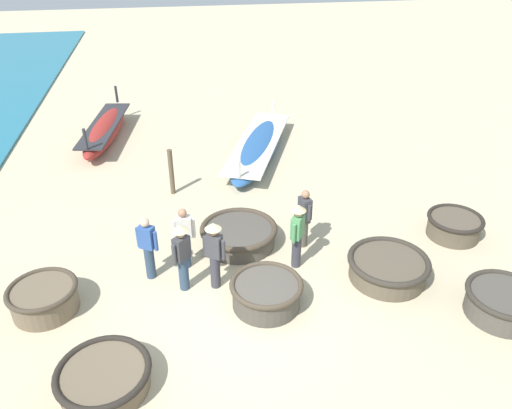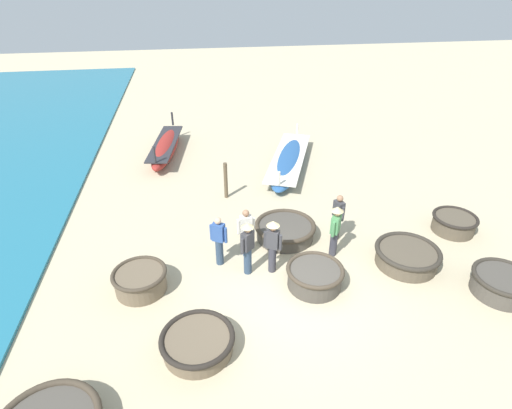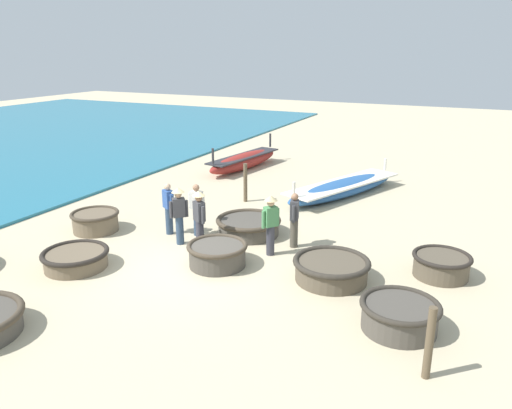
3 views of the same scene
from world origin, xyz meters
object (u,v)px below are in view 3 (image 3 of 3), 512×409
object	(u,v)px
fisherman_standing_right	(271,221)
mooring_post_mid_beach	(245,183)
long_boat_white_hull	(343,188)
coracle_front_right	(400,315)
coracle_nearest	(248,225)
coracle_center	(76,258)
coracle_weathered	(331,269)
coracle_beside_post	(441,264)
coracle_far_right	(95,221)
mooring_post_inland	(429,343)
fisherman_crouching	(168,207)
long_boat_red_hull	(244,161)
coracle_upturned	(217,254)
fisherman_with_hat	(199,216)
fisherman_by_coracle	(179,212)
fisherman_hauling	(294,219)

from	to	relation	value
fisherman_standing_right	mooring_post_mid_beach	bearing A→B (deg)	124.45
long_boat_white_hull	coracle_front_right	bearing A→B (deg)	-67.34
coracle_nearest	coracle_center	size ratio (longest dim) A/B	1.15
coracle_weathered	long_boat_white_hull	distance (m)	7.38
coracle_beside_post	mooring_post_mid_beach	bearing A→B (deg)	153.81
coracle_far_right	mooring_post_inland	world-z (taller)	mooring_post_inland
coracle_beside_post	fisherman_crouching	size ratio (longest dim) A/B	0.90
mooring_post_inland	coracle_weathered	bearing A→B (deg)	131.72
coracle_nearest	long_boat_red_hull	world-z (taller)	long_boat_red_hull
coracle_upturned	fisherman_crouching	xyz separation A→B (m)	(-2.43, 1.37, 0.51)
coracle_far_right	mooring_post_mid_beach	size ratio (longest dim) A/B	1.03
coracle_far_right	coracle_nearest	bearing A→B (deg)	21.88
long_boat_red_hull	fisherman_with_hat	bearing A→B (deg)	-70.54
coracle_center	coracle_weathered	xyz separation A→B (m)	(6.08, 2.09, 0.05)
coracle_front_right	fisherman_standing_right	world-z (taller)	fisherman_standing_right
coracle_nearest	coracle_front_right	distance (m)	6.10
coracle_weathered	fisherman_crouching	world-z (taller)	fisherman_crouching
fisherman_by_coracle	coracle_center	bearing A→B (deg)	-121.09
coracle_beside_post	fisherman_by_coracle	size ratio (longest dim) A/B	0.85
coracle_weathered	mooring_post_inland	xyz separation A→B (m)	(2.57, -2.88, 0.37)
coracle_far_right	mooring_post_mid_beach	world-z (taller)	mooring_post_mid_beach
coracle_front_right	mooring_post_inland	world-z (taller)	mooring_post_inland
coracle_upturned	long_boat_white_hull	bearing A→B (deg)	81.54
fisherman_hauling	long_boat_red_hull	bearing A→B (deg)	125.25
coracle_weathered	fisherman_standing_right	xyz separation A→B (m)	(-1.95, 0.79, 0.66)
coracle_center	fisherman_by_coracle	xyz separation A→B (m)	(1.50, 2.49, 0.70)
coracle_nearest	coracle_weathered	distance (m)	3.69
fisherman_hauling	fisherman_with_hat	bearing A→B (deg)	-152.22
fisherman_standing_right	coracle_upturned	bearing A→B (deg)	-127.54
fisherman_hauling	coracle_beside_post	bearing A→B (deg)	-3.11
fisherman_standing_right	fisherman_crouching	world-z (taller)	fisherman_standing_right
long_boat_red_hull	mooring_post_inland	distance (m)	15.57
coracle_far_right	fisherman_standing_right	world-z (taller)	fisherman_standing_right
long_boat_red_hull	fisherman_standing_right	distance (m)	9.99
fisherman_crouching	coracle_far_right	bearing A→B (deg)	-160.42
coracle_nearest	coracle_far_right	bearing A→B (deg)	-158.12
coracle_far_right	long_boat_red_hull	world-z (taller)	long_boat_red_hull
fisherman_with_hat	coracle_front_right	bearing A→B (deg)	-18.20
coracle_far_right	coracle_beside_post	size ratio (longest dim) A/B	1.02
coracle_nearest	coracle_weathered	bearing A→B (deg)	-31.12
fisherman_standing_right	coracle_far_right	bearing A→B (deg)	-173.57
mooring_post_inland	fisherman_with_hat	bearing A→B (deg)	153.37
fisherman_hauling	fisherman_with_hat	distance (m)	2.62
coracle_front_right	mooring_post_mid_beach	size ratio (longest dim) A/B	1.13
long_boat_white_hull	fisherman_crouching	distance (m)	7.20
coracle_nearest	coracle_far_right	xyz separation A→B (m)	(-4.34, -1.74, 0.04)
coracle_beside_post	mooring_post_mid_beach	xyz separation A→B (m)	(-7.09, 3.49, 0.39)
fisherman_by_coracle	mooring_post_inland	bearing A→B (deg)	-24.62
coracle_upturned	fisherman_hauling	xyz separation A→B (m)	(1.31, 2.01, 0.51)
coracle_far_right	coracle_weathered	bearing A→B (deg)	-1.26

